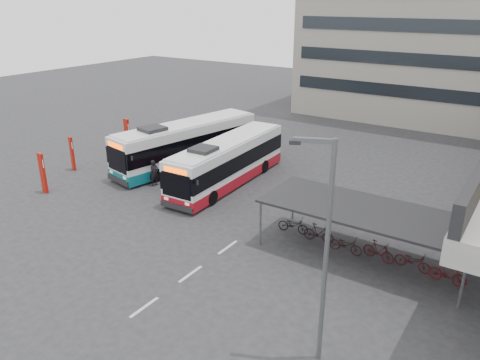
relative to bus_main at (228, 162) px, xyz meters
The scene contains 10 objects.
ground 7.92m from the bus_main, 70.20° to the right, with size 120.00×120.00×0.00m, color #28282B.
bike_shelter 11.91m from the bus_main, 21.23° to the right, with size 10.00×4.00×2.54m.
road_markings 11.62m from the bus_main, 63.54° to the right, with size 0.15×7.60×0.01m.
bus_main is the anchor object (origin of this frame).
bus_teal 4.89m from the bus_main, 164.19° to the left, with size 4.90×12.29×3.55m.
pedestrian 5.02m from the bus_main, 141.18° to the right, with size 0.66×0.43×1.80m, color black.
lamp_post 17.44m from the bus_main, 44.38° to the right, with size 1.35×0.71×8.11m.
sign_totem_south 12.08m from the bus_main, 138.36° to the right, with size 0.58×0.26×2.70m.
sign_totem_mid 11.83m from the bus_main, 159.32° to the right, with size 0.53×0.33×2.54m.
sign_totem_north 11.00m from the bus_main, behind, with size 0.60×0.27×2.79m.
Camera 1 is at (14.74, -17.16, 11.96)m, focal length 35.00 mm.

